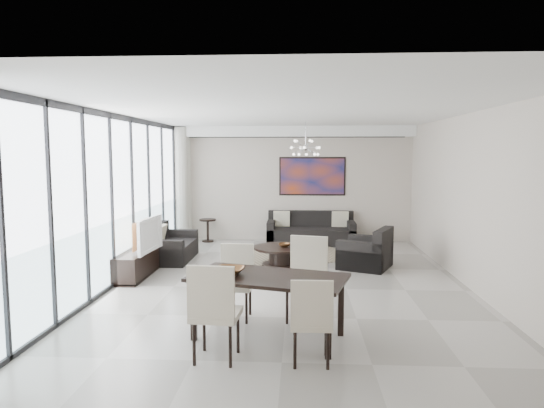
# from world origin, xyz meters

# --- Properties ---
(room_shell) EXTENTS (6.00, 9.00, 2.90)m
(room_shell) POSITION_xyz_m (0.46, 0.00, 1.45)
(room_shell) COLOR #A8A39B
(room_shell) RESTS_ON ground
(window_wall) EXTENTS (0.37, 8.95, 2.90)m
(window_wall) POSITION_xyz_m (-2.86, 0.00, 1.47)
(window_wall) COLOR white
(window_wall) RESTS_ON floor
(soffit) EXTENTS (5.98, 0.40, 0.26)m
(soffit) POSITION_xyz_m (0.00, 4.30, 2.77)
(soffit) COLOR white
(soffit) RESTS_ON room_shell
(painting) EXTENTS (1.68, 0.04, 0.98)m
(painting) POSITION_xyz_m (0.50, 4.47, 1.65)
(painting) COLOR #A43A16
(painting) RESTS_ON room_shell
(chandelier) EXTENTS (0.66, 0.66, 0.71)m
(chandelier) POSITION_xyz_m (0.30, 2.50, 2.35)
(chandelier) COLOR silver
(chandelier) RESTS_ON room_shell
(rug) EXTENTS (2.87, 2.61, 0.01)m
(rug) POSITION_xyz_m (0.11, 2.60, 0.01)
(rug) COLOR black
(rug) RESTS_ON floor
(coffee_table) EXTENTS (1.08, 1.08, 0.38)m
(coffee_table) POSITION_xyz_m (-0.19, 1.65, 0.21)
(coffee_table) COLOR black
(coffee_table) RESTS_ON floor
(bowl_coffee) EXTENTS (0.25, 0.25, 0.07)m
(bowl_coffee) POSITION_xyz_m (-0.11, 1.63, 0.42)
(bowl_coffee) COLOR brown
(bowl_coffee) RESTS_ON coffee_table
(sofa_main) EXTENTS (2.15, 0.88, 0.78)m
(sofa_main) POSITION_xyz_m (0.47, 4.07, 0.26)
(sofa_main) COLOR black
(sofa_main) RESTS_ON floor
(loveseat) EXTENTS (0.83, 1.48, 0.74)m
(loveseat) POSITION_xyz_m (-2.54, 2.02, 0.25)
(loveseat) COLOR black
(loveseat) RESTS_ON floor
(armchair) EXTENTS (1.19, 1.22, 0.79)m
(armchair) POSITION_xyz_m (1.50, 1.54, 0.27)
(armchair) COLOR black
(armchair) RESTS_ON floor
(side_table) EXTENTS (0.42, 0.42, 0.58)m
(side_table) POSITION_xyz_m (-2.14, 4.15, 0.39)
(side_table) COLOR black
(side_table) RESTS_ON floor
(tv_console) EXTENTS (0.43, 1.51, 0.47)m
(tv_console) POSITION_xyz_m (-2.76, 0.63, 0.24)
(tv_console) COLOR black
(tv_console) RESTS_ON floor
(television) EXTENTS (0.21, 1.07, 0.61)m
(television) POSITION_xyz_m (-2.60, 0.58, 0.78)
(television) COLOR gray
(television) RESTS_ON tv_console
(dining_table) EXTENTS (2.02, 1.38, 0.77)m
(dining_table) POSITION_xyz_m (-0.19, -2.18, 0.68)
(dining_table) COLOR black
(dining_table) RESTS_ON floor
(dining_chair_sw) EXTENTS (0.54, 0.54, 1.08)m
(dining_chair_sw) POSITION_xyz_m (-0.72, -2.93, 0.63)
(dining_chair_sw) COLOR beige
(dining_chair_sw) RESTS_ON floor
(dining_chair_se) EXTENTS (0.44, 0.44, 0.95)m
(dining_chair_se) POSITION_xyz_m (0.31, -2.94, 0.54)
(dining_chair_se) COLOR beige
(dining_chair_se) RESTS_ON floor
(dining_chair_nw) EXTENTS (0.47, 0.47, 0.99)m
(dining_chair_nw) POSITION_xyz_m (-0.68, -1.43, 0.57)
(dining_chair_nw) COLOR beige
(dining_chair_nw) RESTS_ON floor
(dining_chair_ne) EXTENTS (0.61, 0.61, 1.11)m
(dining_chair_ne) POSITION_xyz_m (0.29, -1.44, 0.64)
(dining_chair_ne) COLOR beige
(dining_chair_ne) RESTS_ON floor
(bowl_dining) EXTENTS (0.41, 0.41, 0.09)m
(bowl_dining) POSITION_xyz_m (-0.66, -2.14, 0.81)
(bowl_dining) COLOR brown
(bowl_dining) RESTS_ON dining_table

